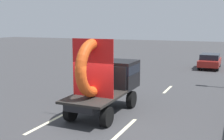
{
  "coord_description": "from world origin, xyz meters",
  "views": [
    {
      "loc": [
        5.3,
        -10.41,
        4.11
      ],
      "look_at": [
        -0.16,
        1.97,
        1.9
      ],
      "focal_mm": 45.43,
      "sensor_mm": 36.0,
      "label": 1
    }
  ],
  "objects": [
    {
      "name": "ground_plane",
      "position": [
        0.0,
        0.0,
        0.0
      ],
      "size": [
        120.0,
        120.0,
        0.0
      ],
      "primitive_type": "plane",
      "color": "#38383A"
    },
    {
      "name": "flatbed_truck",
      "position": [
        -0.16,
        1.43,
        1.61
      ],
      "size": [
        2.02,
        4.63,
        3.51
      ],
      "color": "black",
      "rests_on": "ground_plane"
    },
    {
      "name": "distant_sedan",
      "position": [
        3.07,
        17.17,
        0.73
      ],
      "size": [
        1.8,
        4.2,
        1.37
      ],
      "color": "black",
      "rests_on": "ground_plane"
    },
    {
      "name": "lane_dash_left_near",
      "position": [
        -1.78,
        -1.2,
        0.0
      ],
      "size": [
        0.16,
        2.68,
        0.01
      ],
      "primitive_type": "cube",
      "rotation": [
        0.0,
        0.0,
        1.57
      ],
      "color": "beige",
      "rests_on": "ground_plane"
    },
    {
      "name": "lane_dash_left_far",
      "position": [
        -1.78,
        6.86,
        0.0
      ],
      "size": [
        0.16,
        2.89,
        0.01
      ],
      "primitive_type": "cube",
      "rotation": [
        0.0,
        0.0,
        1.57
      ],
      "color": "beige",
      "rests_on": "ground_plane"
    },
    {
      "name": "lane_dash_right_near",
      "position": [
        1.45,
        -0.64,
        0.0
      ],
      "size": [
        0.16,
        2.9,
        0.01
      ],
      "primitive_type": "cube",
      "rotation": [
        0.0,
        0.0,
        1.57
      ],
      "color": "beige",
      "rests_on": "ground_plane"
    },
    {
      "name": "lane_dash_right_far",
      "position": [
        1.45,
        7.03,
        0.0
      ],
      "size": [
        0.16,
        2.15,
        0.01
      ],
      "primitive_type": "cube",
      "rotation": [
        0.0,
        0.0,
        1.57
      ],
      "color": "beige",
      "rests_on": "ground_plane"
    }
  ]
}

